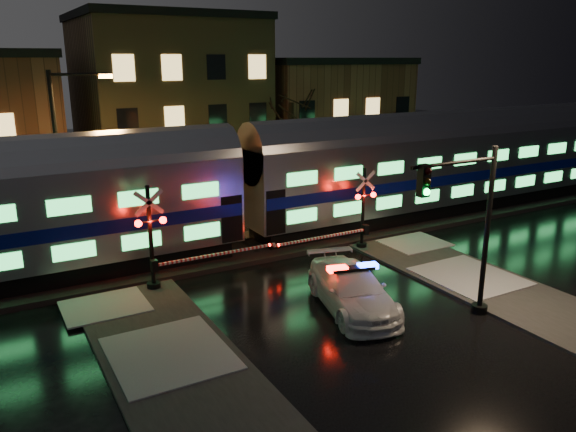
% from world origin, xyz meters
% --- Properties ---
extents(ground, '(120.00, 120.00, 0.00)m').
position_xyz_m(ground, '(0.00, 0.00, 0.00)').
color(ground, black).
rests_on(ground, ground).
extents(ballast, '(90.00, 4.20, 0.24)m').
position_xyz_m(ballast, '(0.00, 5.00, 0.12)').
color(ballast, black).
rests_on(ballast, ground).
extents(sidewalk_left, '(4.00, 20.00, 0.12)m').
position_xyz_m(sidewalk_left, '(-6.50, -6.00, 0.06)').
color(sidewalk_left, '#2D2D2D').
rests_on(sidewalk_left, ground).
extents(sidewalk_right, '(4.00, 20.00, 0.12)m').
position_xyz_m(sidewalk_right, '(6.50, -6.00, 0.06)').
color(sidewalk_right, '#2D2D2D').
rests_on(sidewalk_right, ground).
extents(building_mid, '(12.00, 11.00, 11.50)m').
position_xyz_m(building_mid, '(2.00, 22.50, 5.75)').
color(building_mid, brown).
rests_on(building_mid, ground).
extents(building_right, '(12.00, 10.00, 8.50)m').
position_xyz_m(building_right, '(15.00, 22.00, 4.25)').
color(building_right, brown).
rests_on(building_right, ground).
extents(train, '(51.00, 3.12, 5.92)m').
position_xyz_m(train, '(-0.35, 5.00, 3.38)').
color(train, black).
rests_on(train, ballast).
extents(police_car, '(3.45, 5.77, 1.74)m').
position_xyz_m(police_car, '(0.47, -2.94, 0.79)').
color(police_car, white).
rests_on(police_car, ground).
extents(crossing_signal_right, '(5.64, 0.65, 4.00)m').
position_xyz_m(crossing_signal_right, '(4.55, 2.30, 1.65)').
color(crossing_signal_right, black).
rests_on(crossing_signal_right, ground).
extents(crossing_signal_left, '(6.06, 0.67, 4.29)m').
position_xyz_m(crossing_signal_left, '(-5.04, 2.31, 1.78)').
color(crossing_signal_left, black).
rests_on(crossing_signal_left, ground).
extents(traffic_light, '(3.96, 0.71, 6.12)m').
position_xyz_m(traffic_light, '(3.40, -5.53, 3.26)').
color(traffic_light, black).
rests_on(traffic_light, ground).
extents(streetlight, '(2.84, 0.30, 8.48)m').
position_xyz_m(streetlight, '(-7.34, 9.00, 4.89)').
color(streetlight, black).
rests_on(streetlight, ground).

